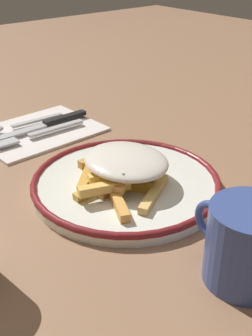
{
  "coord_description": "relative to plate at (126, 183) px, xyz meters",
  "views": [
    {
      "loc": [
        -0.41,
        0.34,
        0.32
      ],
      "look_at": [
        0.0,
        0.0,
        0.03
      ],
      "focal_mm": 46.6,
      "sensor_mm": 36.0,
      "label": 1
    }
  ],
  "objects": [
    {
      "name": "fork",
      "position": [
        0.23,
        0.01,
        0.0
      ],
      "size": [
        0.02,
        0.18,
        0.01
      ],
      "color": "silver",
      "rests_on": "napkin"
    },
    {
      "name": "ground_plane",
      "position": [
        0.0,
        0.0,
        -0.01
      ],
      "size": [
        2.6,
        2.6,
        0.0
      ],
      "primitive_type": "plane",
      "color": "#8D6549"
    },
    {
      "name": "knife",
      "position": [
        0.26,
        -0.03,
        0.0
      ],
      "size": [
        0.02,
        0.21,
        0.01
      ],
      "color": "black",
      "rests_on": "napkin"
    },
    {
      "name": "plate",
      "position": [
        0.0,
        0.0,
        0.0
      ],
      "size": [
        0.27,
        0.27,
        0.02
      ],
      "color": "silver",
      "rests_on": "ground_plane"
    },
    {
      "name": "napkin",
      "position": [
        0.26,
        -0.01,
        -0.01
      ],
      "size": [
        0.17,
        0.22,
        0.01
      ],
      "primitive_type": "cube",
      "rotation": [
        0.0,
        0.0,
        0.03
      ],
      "color": "silver",
      "rests_on": "ground_plane"
    },
    {
      "name": "spoon",
      "position": [
        0.29,
        0.03,
        0.0
      ],
      "size": [
        0.02,
        0.15,
        0.01
      ],
      "color": "silver",
      "rests_on": "napkin"
    },
    {
      "name": "fries_heap",
      "position": [
        -0.0,
        0.0,
        0.03
      ],
      "size": [
        0.16,
        0.15,
        0.04
      ],
      "color": "#F2BE56",
      "rests_on": "plate"
    },
    {
      "name": "coffee_mug",
      "position": [
        -0.22,
        0.02,
        0.03
      ],
      "size": [
        0.11,
        0.09,
        0.09
      ],
      "color": "#384C90",
      "rests_on": "ground_plane"
    }
  ]
}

